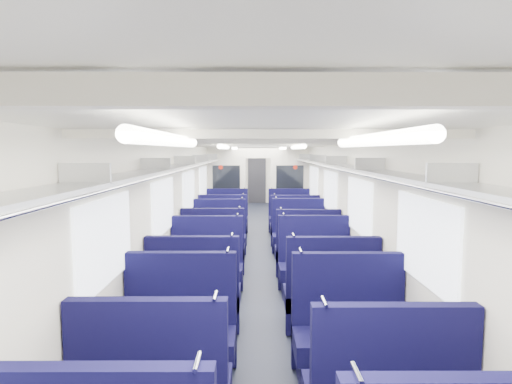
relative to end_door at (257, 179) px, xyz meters
name	(u,v)px	position (x,y,z in m)	size (l,w,h in m)	color
floor	(259,254)	(0.00, -8.94, -1.00)	(2.80, 18.00, 0.01)	black
ceiling	(259,144)	(0.00, -8.94, 1.35)	(2.80, 18.00, 0.01)	white
wall_left	(193,200)	(-1.40, -8.94, 0.18)	(0.02, 18.00, 2.35)	beige
dado_left	(194,238)	(-1.39, -8.94, -0.65)	(0.03, 17.90, 0.70)	black
wall_right	(326,200)	(1.40, -8.94, 0.18)	(0.02, 18.00, 2.35)	beige
dado_right	(324,238)	(1.39, -8.94, -0.65)	(0.03, 17.90, 0.70)	black
wall_far	(257,175)	(0.00, 0.06, 0.18)	(2.80, 0.02, 2.35)	beige
luggage_rack_left	(201,162)	(-1.21, -8.94, 0.97)	(0.36, 17.40, 0.18)	#B2B5BA
luggage_rack_right	(317,162)	(1.21, -8.94, 0.97)	(0.36, 17.40, 0.18)	#B2B5BA
windows	(259,190)	(0.00, -9.40, 0.42)	(2.78, 15.60, 0.75)	white
ceiling_fittings	(259,146)	(0.00, -9.20, 1.29)	(2.70, 16.06, 0.11)	silver
end_door	(257,179)	(0.00, 0.00, 0.00)	(0.75, 0.06, 2.00)	black
bulkhead	(258,186)	(0.00, -6.10, 0.23)	(2.80, 0.10, 2.35)	silver
seat_6	(179,338)	(-0.83, -13.79, -0.62)	(1.11, 0.61, 1.23)	#0C0B35
seat_7	(350,339)	(0.83, -13.82, -0.62)	(1.11, 0.61, 1.23)	#0C0B35
seat_8	(195,299)	(-0.83, -12.71, -0.62)	(1.11, 0.61, 1.23)	#0C0B35
seat_9	(330,300)	(0.83, -12.74, -0.62)	(1.11, 0.61, 1.23)	#0C0B35
seat_10	(206,270)	(-0.83, -11.45, -0.62)	(1.11, 0.61, 1.23)	#0C0B35
seat_11	(315,270)	(0.83, -11.41, -0.62)	(1.11, 0.61, 1.23)	#0C0B35
seat_12	(214,252)	(-0.83, -10.30, -0.62)	(1.11, 0.61, 1.23)	#0C0B35
seat_13	(307,254)	(0.83, -10.43, -0.62)	(1.11, 0.61, 1.23)	#0C0B35
seat_14	(219,239)	(-0.83, -9.17, -0.62)	(1.11, 0.61, 1.23)	#0C0B35
seat_15	(299,238)	(0.83, -9.05, -0.62)	(1.11, 0.61, 1.23)	#0C0B35
seat_16	(223,229)	(-0.83, -8.01, -0.62)	(1.11, 0.61, 1.23)	#0C0B35
seat_17	(294,230)	(0.83, -8.10, -0.62)	(1.11, 0.61, 1.23)	#0C0B35
seat_18	(227,220)	(-0.83, -6.77, -0.62)	(1.11, 0.61, 1.23)	#0C0B35
seat_19	(290,220)	(0.83, -6.76, -0.62)	(1.11, 0.61, 1.23)	#0C0B35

